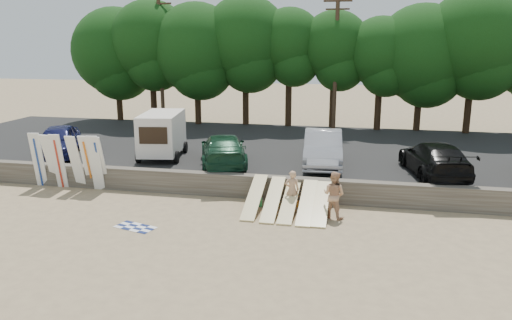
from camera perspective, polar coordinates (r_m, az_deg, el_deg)
The scene contains 27 objects.
ground at distance 18.68m, azimuth -0.41°, elevation -7.19°, with size 120.00×120.00×0.00m, color tan.
seawall at distance 21.31m, azimuth 1.32°, elevation -3.13°, with size 44.00×0.50×1.00m, color #6B6356.
parking_lot at distance 28.51m, azimuth 4.11°, elevation 0.84°, with size 44.00×14.50×0.70m, color #282828.
treeline at distance 34.75m, azimuth 4.60°, elevation 12.78°, with size 34.18×6.89×9.10m.
utility_poles at distance 33.13m, azimuth 9.11°, elevation 11.35°, with size 25.80×0.26×9.00m.
box_trailer at distance 25.98m, azimuth -10.70°, elevation 3.08°, with size 2.54×3.87×2.31m.
car_0 at distance 28.04m, azimuth -21.65°, elevation 2.06°, with size 1.86×4.62×1.58m, color #141747.
car_1 at distance 24.16m, azimuth -3.75°, elevation 1.18°, with size 2.10×5.15×1.50m, color #163D27.
car_2 at distance 24.24m, azimuth 7.66°, elevation 1.33°, with size 1.76×5.06×1.67m, color #B2B1B7.
car_3 at distance 23.60m, azimuth 19.72°, elevation 0.13°, with size 2.13×5.24×1.52m, color black.
surfboard_upright_0 at distance 24.90m, azimuth -23.64°, elevation 0.04°, with size 0.50×0.06×2.60m, color white.
surfboard_upright_1 at distance 24.58m, azimuth -22.39°, elevation -0.06°, with size 0.50×0.06×2.60m, color white.
surfboard_upright_2 at distance 24.24m, azimuth -21.63°, elevation -0.13°, with size 0.50×0.06×2.60m, color white.
surfboard_upright_3 at distance 23.79m, azimuth -19.88°, elevation -0.27°, with size 0.50×0.06×2.60m, color white.
surfboard_upright_4 at distance 23.61m, azimuth -18.62°, elevation -0.26°, with size 0.50×0.06×2.60m, color white.
surfboard_upright_5 at distance 23.31m, azimuth -17.85°, elevation -0.34°, with size 0.50×0.06×2.60m, color white.
surfboard_upright_6 at distance 23.34m, azimuth -17.44°, elevation -0.34°, with size 0.50×0.06×2.60m, color white.
surfboard_low_0 at distance 19.90m, azimuth -0.18°, elevation -4.22°, with size 0.56×3.00×0.07m, color beige.
surfboard_low_1 at distance 19.67m, azimuth 1.96°, elevation -4.47°, with size 0.56×3.00×0.07m, color beige.
surfboard_low_2 at distance 19.63m, azimuth 3.84°, elevation -4.78°, with size 0.56×3.00×0.07m, color beige.
surfboard_low_3 at distance 19.46m, azimuth 5.84°, elevation -4.82°, with size 0.56×3.00×0.07m, color beige.
surfboard_low_4 at distance 19.46m, azimuth 7.50°, elevation -4.90°, with size 0.56×3.00×0.07m, color beige.
beachgoer_a at distance 19.96m, azimuth 4.14°, elevation -3.44°, with size 0.58×0.38×1.59m, color tan.
beachgoer_b at distance 19.17m, azimuth 8.89°, elevation -3.94°, with size 0.88×0.69×1.82m, color tan.
cooler at distance 20.48m, azimuth 0.17°, elevation -4.82°, with size 0.38×0.30×0.32m, color green.
gear_bag at distance 20.48m, azimuth 5.05°, elevation -5.03°, with size 0.30×0.25×0.22m, color orange.
beach_towel at distance 18.78m, azimuth -13.62°, elevation -7.46°, with size 1.50×1.50×0.00m, color white.
Camera 1 is at (3.76, -17.06, 6.63)m, focal length 35.00 mm.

